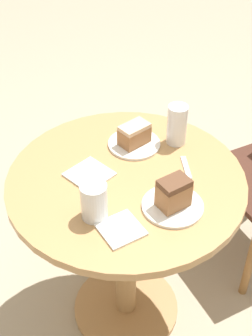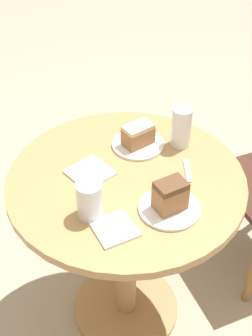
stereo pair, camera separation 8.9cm
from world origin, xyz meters
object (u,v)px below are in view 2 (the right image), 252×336
cake_slice_near (170,195)px  cake_slice_far (138,135)px  glass_water (181,129)px  plate_far (138,144)px  glass_lemonade (90,201)px  plate_near (169,208)px

cake_slice_near → cake_slice_far: (-0.33, 0.11, -0.01)m
cake_slice_near → glass_water: glass_water is taller
glass_water → cake_slice_near: bearing=-43.7°
cake_slice_far → plate_far: bearing=0.0°
cake_slice_far → glass_lemonade: bearing=-56.5°
cake_slice_near → cake_slice_far: cake_slice_near is taller
plate_near → cake_slice_far: (-0.33, 0.11, 0.04)m
plate_far → cake_slice_near: size_ratio=1.93×
glass_water → glass_lemonade: bearing=-73.5°
plate_near → cake_slice_far: size_ratio=1.74×
plate_far → glass_lemonade: bearing=-56.5°
cake_slice_near → plate_near: bearing=153.4°
glass_lemonade → glass_water: (-0.13, 0.45, 0.01)m
cake_slice_near → glass_water: 0.35m
cake_slice_far → plate_near: bearing=-17.8°
glass_lemonade → cake_slice_near: bearing=61.6°
plate_far → cake_slice_far: 0.04m
cake_slice_far → glass_water: bearing=60.1°
glass_lemonade → glass_water: 0.47m
plate_near → cake_slice_near: size_ratio=1.96×
plate_far → cake_slice_near: 0.35m
plate_far → glass_water: size_ratio=1.26×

